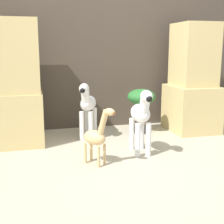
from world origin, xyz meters
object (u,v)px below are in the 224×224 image
zebra_right (141,115)px  giraffe_figurine (97,136)px  zebra_left (87,105)px  potted_palm_front (141,101)px

zebra_right → giraffe_figurine: 0.55m
zebra_right → zebra_left: same height
giraffe_figurine → zebra_left: bearing=85.4°
zebra_right → potted_palm_front: (0.28, 0.79, 0.01)m
zebra_left → giraffe_figurine: size_ratio=1.23×
zebra_right → giraffe_figurine: bearing=-160.0°
potted_palm_front → zebra_left: bearing=-174.5°
zebra_left → giraffe_figurine: (-0.07, -0.90, -0.13)m
giraffe_figurine → potted_palm_front: 1.25m
giraffe_figurine → zebra_right: bearing=20.0°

